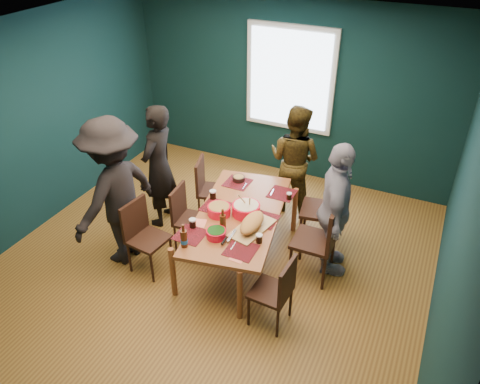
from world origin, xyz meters
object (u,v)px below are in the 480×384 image
(chair_left_far, at_px, (207,185))
(person_right, at_px, (335,211))
(chair_right_far, at_px, (328,205))
(chair_left_mid, at_px, (186,214))
(person_near_left, at_px, (115,193))
(bowl_dumpling, at_px, (246,209))
(cutting_board, at_px, (252,224))
(bowl_herbs, at_px, (216,233))
(dining_table, at_px, (239,218))
(person_far_left, at_px, (159,167))
(chair_right_mid, at_px, (323,236))
(bowl_salad, at_px, (219,210))
(person_back, at_px, (295,160))
(chair_right_near, at_px, (278,288))
(chair_left_near, at_px, (142,231))

(chair_left_far, height_order, person_right, person_right)
(chair_left_far, distance_m, chair_right_far, 1.64)
(chair_left_mid, height_order, person_near_left, person_near_left)
(bowl_dumpling, distance_m, cutting_board, 0.30)
(bowl_herbs, bearing_deg, dining_table, 86.30)
(person_far_left, distance_m, bowl_herbs, 1.53)
(chair_right_mid, height_order, bowl_salad, chair_right_mid)
(person_back, xyz_separation_m, person_near_left, (-1.53, -1.89, 0.15))
(chair_left_mid, bearing_deg, chair_right_near, -31.19)
(person_back, xyz_separation_m, cutting_board, (0.06, -1.58, -0.01))
(person_back, bearing_deg, chair_right_mid, 132.37)
(chair_left_far, bearing_deg, bowl_herbs, -73.38)
(bowl_salad, distance_m, bowl_dumpling, 0.31)
(chair_left_mid, distance_m, person_far_left, 0.77)
(chair_left_mid, bearing_deg, chair_right_mid, -0.08)
(dining_table, distance_m, chair_left_near, 1.14)
(chair_left_mid, bearing_deg, chair_left_far, 89.78)
(chair_left_mid, distance_m, bowl_salad, 0.58)
(chair_left_far, bearing_deg, chair_left_near, -115.13)
(person_far_left, bearing_deg, chair_right_far, 99.40)
(dining_table, xyz_separation_m, chair_left_far, (-0.78, 0.65, -0.12))
(dining_table, xyz_separation_m, chair_right_far, (0.85, 0.78, -0.05))
(cutting_board, bearing_deg, chair_right_mid, 38.00)
(chair_right_near, bearing_deg, chair_left_mid, 157.71)
(chair_right_near, xyz_separation_m, person_near_left, (-2.12, 0.23, 0.43))
(bowl_salad, xyz_separation_m, bowl_dumpling, (0.28, 0.13, 0.01))
(person_right, bearing_deg, bowl_salad, 92.82)
(person_far_left, distance_m, cutting_board, 1.66)
(chair_left_mid, relative_size, cutting_board, 1.18)
(person_right, distance_m, bowl_dumpling, 1.01)
(chair_left_near, relative_size, bowl_herbs, 4.14)
(person_near_left, bearing_deg, bowl_herbs, 97.87)
(chair_left_mid, xyz_separation_m, person_right, (1.75, 0.36, 0.33))
(chair_right_far, relative_size, bowl_herbs, 4.63)
(chair_right_far, distance_m, cutting_board, 1.18)
(person_near_left, distance_m, cutting_board, 1.63)
(chair_left_far, bearing_deg, chair_left_mid, -100.90)
(dining_table, height_order, chair_right_far, chair_right_far)
(chair_right_far, height_order, cutting_board, chair_right_far)
(chair_right_mid, bearing_deg, person_near_left, -165.05)
(bowl_herbs, bearing_deg, bowl_salad, 113.13)
(chair_left_near, distance_m, person_near_left, 0.54)
(chair_left_mid, distance_m, person_back, 1.68)
(chair_right_mid, relative_size, bowl_salad, 3.78)
(person_far_left, bearing_deg, bowl_herbs, 54.29)
(bowl_salad, relative_size, bowl_dumpling, 0.83)
(person_back, distance_m, cutting_board, 1.58)
(chair_right_mid, xyz_separation_m, chair_right_near, (-0.19, -0.88, -0.10))
(chair_left_mid, xyz_separation_m, bowl_dumpling, (0.80, 0.04, 0.28))
(person_far_left, xyz_separation_m, bowl_dumpling, (1.39, -0.31, -0.07))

